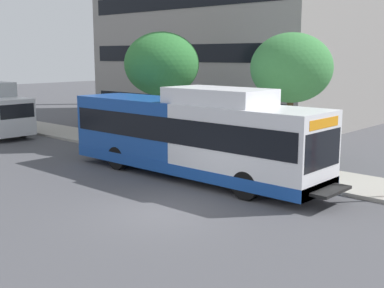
% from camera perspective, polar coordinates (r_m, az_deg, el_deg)
% --- Properties ---
extents(ground_plane, '(120.00, 120.00, 0.00)m').
position_cam_1_polar(ground_plane, '(21.97, -18.08, -3.13)').
color(ground_plane, '#4C4C51').
extents(sidewalk_curb, '(3.00, 56.00, 0.14)m').
position_cam_1_polar(sidewalk_curb, '(24.64, -1.46, -1.05)').
color(sidewalk_curb, '#A8A399').
rests_on(sidewalk_curb, ground).
extents(transit_bus, '(2.58, 12.25, 3.65)m').
position_cam_1_polar(transit_bus, '(19.80, -0.04, 0.99)').
color(transit_bus, white).
rests_on(transit_bus, ground).
extents(street_tree_near_stop, '(3.50, 3.50, 5.67)m').
position_cam_1_polar(street_tree_near_stop, '(21.80, 11.33, 8.53)').
color(street_tree_near_stop, '#4C3823').
rests_on(street_tree_near_stop, sidewalk_curb).
extents(street_tree_mid_block, '(3.89, 3.89, 5.92)m').
position_cam_1_polar(street_tree_mid_block, '(26.17, -3.50, 9.12)').
color(street_tree_mid_block, '#4C3823').
rests_on(street_tree_mid_block, sidewalk_curb).
extents(lattice_comm_tower, '(1.10, 1.10, 29.54)m').
position_cam_1_polar(lattice_comm_tower, '(51.36, -4.66, 15.70)').
color(lattice_comm_tower, '#B7B7BC').
rests_on(lattice_comm_tower, ground).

